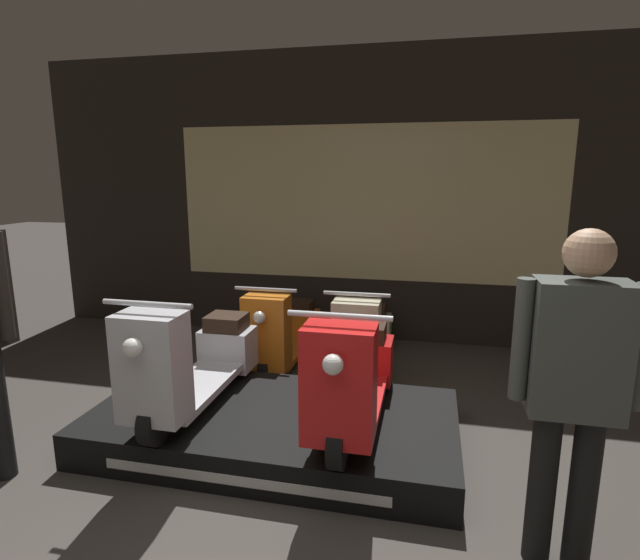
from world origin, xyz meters
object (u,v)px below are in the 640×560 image
object	(u,v)px
scooter_display_left	(192,362)
scooter_display_right	(353,376)
scooter_backrow_0	(283,332)
person_right_browsing	(575,378)
scooter_backrow_1	(363,337)

from	to	relation	value
scooter_display_left	scooter_display_right	bearing A→B (deg)	0.00
scooter_backrow_0	person_right_browsing	xyz separation A→B (m)	(2.06, -2.21, 0.62)
scooter_backrow_0	person_right_browsing	bearing A→B (deg)	-46.97
scooter_backrow_0	scooter_backrow_1	bearing A→B (deg)	0.00
person_right_browsing	scooter_display_right	bearing A→B (deg)	148.97
scooter_display_left	person_right_browsing	bearing A→B (deg)	-16.67
scooter_display_right	scooter_backrow_0	xyz separation A→B (m)	(-0.94, 1.53, -0.25)
scooter_display_left	person_right_browsing	distance (m)	2.39
scooter_backrow_1	person_right_browsing	world-z (taller)	person_right_browsing
scooter_backrow_0	person_right_browsing	distance (m)	3.09
person_right_browsing	scooter_display_left	bearing A→B (deg)	163.33
scooter_backrow_0	person_right_browsing	size ratio (longest dim) A/B	0.92
scooter_display_left	scooter_backrow_1	xyz separation A→B (m)	(1.00, 1.53, -0.25)
scooter_backrow_0	scooter_display_left	bearing A→B (deg)	-97.25
scooter_display_left	scooter_backrow_0	world-z (taller)	scooter_display_left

